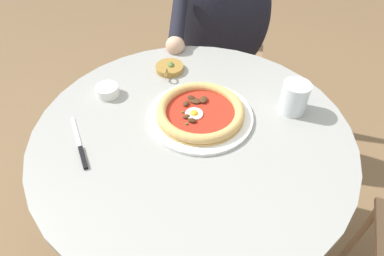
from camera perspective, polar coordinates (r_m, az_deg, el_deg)
ground_plane at (r=1.52m, az=0.03°, el=-20.53°), size 6.00×6.00×0.02m
dining_table at (r=1.02m, az=0.04°, el=-6.85°), size 0.89×0.89×0.74m
pizza_on_plate at (r=0.93m, az=1.47°, el=2.77°), size 0.30×0.30×0.04m
water_glass at (r=0.98m, az=17.53°, el=4.87°), size 0.08×0.08×0.09m
steak_knife at (r=0.89m, az=-19.05°, el=-3.53°), size 0.09×0.19×0.01m
ramekin_capers at (r=1.04m, az=-14.71°, el=6.44°), size 0.07×0.07×0.03m
olive_pan at (r=1.12m, az=-3.98°, el=10.57°), size 0.09×0.12×0.04m
diner_person at (r=1.56m, az=4.98°, el=12.90°), size 0.45×0.48×1.21m
cafe_chair_diner at (r=1.69m, az=5.69°, el=15.32°), size 0.48×0.48×0.91m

